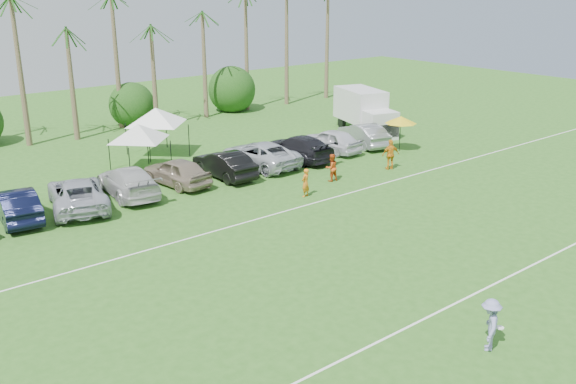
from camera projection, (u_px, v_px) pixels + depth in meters
ground at (484, 335)px, 22.20m from camera, size 120.00×120.00×0.00m
field_lines at (327, 260)px, 28.06m from camera, size 80.00×12.10×0.01m
palm_tree_5 at (54, 27)px, 47.40m from camera, size 2.40×2.40×9.90m
palm_tree_6 at (104, 13)px, 49.54m from camera, size 2.40×2.40×10.90m
palm_tree_7 at (150, 0)px, 51.69m from camera, size 2.40×2.40×11.90m
palm_tree_8 at (204, 30)px, 55.52m from camera, size 2.40×2.40×8.90m
palm_tree_9 at (250, 18)px, 58.25m from camera, size 2.40×2.40×9.90m
palm_tree_10 at (292, 7)px, 61.00m from camera, size 2.40×2.40×10.90m
bush_tree_2 at (129, 103)px, 53.82m from camera, size 4.00×4.00×4.00m
bush_tree_3 at (228, 91)px, 59.85m from camera, size 4.00×4.00×4.00m
sideline_player_a at (305, 183)px, 36.05m from camera, size 0.68×0.55×1.64m
sideline_player_b at (331, 168)px, 38.84m from camera, size 0.89×0.74×1.68m
sideline_player_c at (391, 155)px, 41.19m from camera, size 1.25×0.89×1.97m
box_truck at (365, 110)px, 51.02m from camera, size 4.24×6.92×3.35m
canopy_tent_left at (138, 124)px, 40.22m from camera, size 4.40×4.40×3.57m
canopy_tent_right at (155, 108)px, 43.75m from camera, size 4.83×4.83×3.91m
market_umbrella at (401, 120)px, 45.26m from camera, size 2.26×2.26×2.52m
frisbee_player at (490, 325)px, 21.06m from camera, size 1.35×1.23×1.82m
parked_car_1 at (16, 205)px, 32.48m from camera, size 2.38×5.23×1.66m
parked_car_2 at (77, 194)px, 34.16m from camera, size 4.29×6.51×1.66m
parked_car_3 at (128, 181)px, 36.26m from camera, size 3.04×5.98×1.66m
parked_car_4 at (177, 172)px, 38.06m from camera, size 2.52×5.08×1.66m
parked_car_5 at (224, 164)px, 39.60m from camera, size 1.84×5.07×1.66m
parked_car_6 at (260, 154)px, 41.80m from camera, size 3.09×6.13×1.66m
parked_car_7 at (299, 148)px, 43.47m from camera, size 2.39×5.75×1.66m
parked_car_8 at (331, 140)px, 45.43m from camera, size 2.24×4.98×1.66m
parked_car_9 at (363, 135)px, 47.13m from camera, size 2.99×5.33×1.66m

